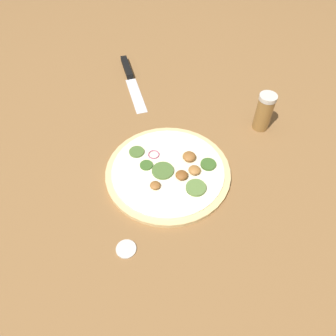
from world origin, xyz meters
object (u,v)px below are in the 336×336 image
at_px(knife, 129,74).
at_px(loose_cap, 126,249).
at_px(spice_jar, 264,112).
at_px(pizza, 169,171).

xyz_separation_m(knife, loose_cap, (0.58, -0.21, -0.00)).
bearing_deg(loose_cap, spice_jar, 113.25).
bearing_deg(knife, loose_cap, -11.93).
bearing_deg(pizza, knife, 173.53).
height_order(spice_jar, loose_cap, spice_jar).
xyz_separation_m(knife, spice_jar, (0.38, 0.25, 0.05)).
bearing_deg(loose_cap, pizza, 132.41).
bearing_deg(spice_jar, knife, -146.36).
relative_size(pizza, spice_jar, 2.83).
xyz_separation_m(pizza, spice_jar, (-0.05, 0.30, 0.05)).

